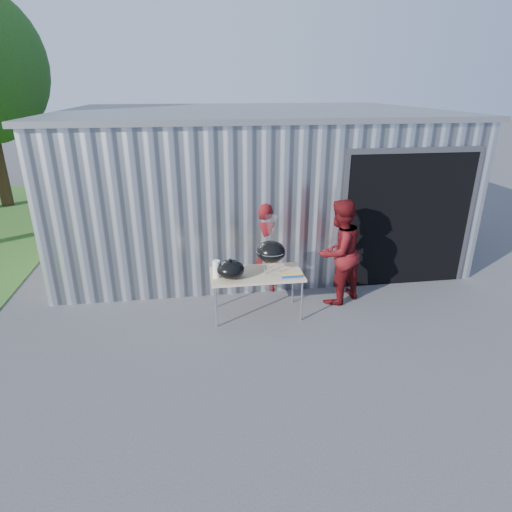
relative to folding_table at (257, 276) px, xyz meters
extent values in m
plane|color=#434345|center=(-0.36, -0.90, -0.71)|extent=(80.00, 80.00, 0.00)
cube|color=silver|center=(0.44, 3.80, 0.79)|extent=(8.00, 6.00, 3.00)
cube|color=slate|center=(0.44, 3.80, 2.34)|extent=(8.20, 6.20, 0.10)
cube|color=black|center=(2.94, 1.37, 0.54)|extent=(2.40, 1.20, 2.50)
cube|color=#4C4C51|center=(2.94, 0.80, 1.84)|extent=(2.52, 0.08, 0.10)
cylinder|color=#442D19|center=(-6.86, 8.10, 0.33)|extent=(0.36, 0.36, 2.08)
cube|color=tan|center=(0.00, 0.00, 0.02)|extent=(1.50, 0.75, 0.04)
cylinder|color=silver|center=(-0.69, -0.31, -0.35)|extent=(0.03, 0.03, 0.71)
cylinder|color=silver|center=(0.69, -0.31, -0.35)|extent=(0.03, 0.03, 0.71)
cylinder|color=silver|center=(-0.69, 0.32, -0.35)|extent=(0.03, 0.03, 0.71)
cylinder|color=silver|center=(0.69, 0.32, -0.35)|extent=(0.03, 0.03, 0.71)
ellipsoid|color=black|center=(0.24, 0.05, 0.39)|extent=(0.47, 0.47, 0.35)
cylinder|color=silver|center=(0.24, 0.05, 0.40)|extent=(0.48, 0.48, 0.02)
cylinder|color=silver|center=(0.24, 0.05, 0.41)|extent=(0.45, 0.45, 0.01)
cylinder|color=silver|center=(0.24, 0.19, 0.16)|extent=(0.02, 0.02, 0.24)
cylinder|color=silver|center=(0.12, -0.02, 0.16)|extent=(0.02, 0.02, 0.24)
cylinder|color=silver|center=(0.36, -0.02, 0.16)|extent=(0.02, 0.02, 0.24)
cylinder|color=#BF5A44|center=(0.10, 0.05, 0.43)|extent=(0.02, 0.14, 0.02)
cylinder|color=#BF5A44|center=(0.14, 0.05, 0.43)|extent=(0.02, 0.14, 0.02)
cylinder|color=#BF5A44|center=(0.18, 0.05, 0.43)|extent=(0.02, 0.14, 0.02)
cylinder|color=#BF5A44|center=(0.22, 0.05, 0.43)|extent=(0.02, 0.14, 0.02)
cylinder|color=#BF5A44|center=(0.26, 0.05, 0.43)|extent=(0.02, 0.14, 0.02)
cylinder|color=#BF5A44|center=(0.30, 0.05, 0.43)|extent=(0.02, 0.14, 0.02)
cylinder|color=#BF5A44|center=(0.34, 0.05, 0.43)|extent=(0.02, 0.14, 0.02)
cylinder|color=#BF5A44|center=(0.39, 0.05, 0.43)|extent=(0.02, 0.14, 0.02)
cone|color=silver|center=(0.24, 0.05, 0.71)|extent=(0.20, 0.20, 0.55)
ellipsoid|color=black|center=(-0.43, -0.10, 0.18)|extent=(0.44, 0.44, 0.29)
cylinder|color=black|center=(-0.43, -0.10, 0.34)|extent=(0.05, 0.05, 0.03)
cylinder|color=white|center=(-0.65, -0.05, 0.18)|extent=(0.12, 0.12, 0.28)
cube|color=white|center=(-0.55, 0.19, 0.09)|extent=(0.20, 0.15, 0.10)
cube|color=#1934A5|center=(0.53, -0.25, 0.07)|extent=(0.32, 0.05, 0.05)
cube|color=yellow|center=(0.53, -0.25, 0.10)|extent=(0.32, 0.05, 0.01)
imported|color=#540D11|center=(0.27, 0.90, 0.14)|extent=(0.70, 0.54, 1.70)
imported|color=#540D11|center=(1.47, 0.28, 0.22)|extent=(1.13, 1.06, 1.86)
camera|label=1|loc=(-0.95, -6.28, 2.89)|focal=30.00mm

